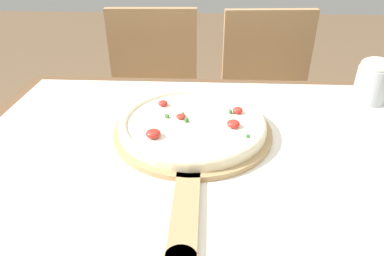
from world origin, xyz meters
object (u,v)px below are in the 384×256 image
Objects in this scene: chair_left at (154,100)px; flour_cup at (373,80)px; pizza_peel at (192,136)px; chair_right at (267,103)px; pizza at (193,123)px.

chair_left is 7.28× the size of flour_cup.
chair_right reaches higher than pizza_peel.
chair_left reaches higher than pizza_peel.
chair_right reaches higher than flour_cup.
pizza_peel is 0.51m from flour_cup.
flour_cup is at bearing -39.10° from chair_left.
pizza is 2.73× the size of flour_cup.
pizza_peel is 0.78m from chair_left.
flour_cup reaches higher than pizza.
chair_right is 7.28× the size of flour_cup.
pizza_peel is 0.03m from pizza.
flour_cup is at bearing 24.38° from pizza_peel.
chair_left is 0.49m from chair_right.
chair_left reaches higher than flour_cup.
chair_right reaches higher than pizza.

